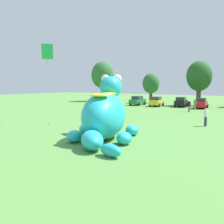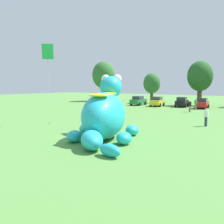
% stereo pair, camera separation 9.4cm
% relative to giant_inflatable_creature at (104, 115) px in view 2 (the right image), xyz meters
% --- Properties ---
extents(ground_plane, '(160.00, 160.00, 0.00)m').
position_rel_giant_inflatable_creature_xyz_m(ground_plane, '(-0.96, -0.45, -1.75)').
color(ground_plane, '#568E42').
extents(giant_inflatable_creature, '(7.36, 8.18, 4.78)m').
position_rel_giant_inflatable_creature_xyz_m(giant_inflatable_creature, '(0.00, 0.00, 0.00)').
color(giant_inflatable_creature, '#23B2C6').
rests_on(giant_inflatable_creature, ground).
extents(car_green, '(2.18, 4.22, 1.72)m').
position_rel_giant_inflatable_creature_xyz_m(car_green, '(-13.90, 29.05, -0.89)').
color(car_green, '#1E7238').
rests_on(car_green, ground).
extents(car_yellow, '(2.50, 4.35, 1.72)m').
position_rel_giant_inflatable_creature_xyz_m(car_yellow, '(-9.86, 28.81, -0.89)').
color(car_yellow, yellow).
rests_on(car_yellow, ground).
extents(car_black, '(2.52, 4.35, 1.72)m').
position_rel_giant_inflatable_creature_xyz_m(car_black, '(-5.78, 30.15, -0.89)').
color(car_black, black).
rests_on(car_black, ground).
extents(car_red, '(2.48, 4.34, 1.72)m').
position_rel_giant_inflatable_creature_xyz_m(car_red, '(-1.92, 29.10, -0.89)').
color(car_red, red).
rests_on(car_red, ground).
extents(tree_far_left, '(5.15, 5.15, 9.14)m').
position_rel_giant_inflatable_creature_xyz_m(tree_far_left, '(-26.71, 35.04, 4.23)').
color(tree_far_left, brown).
rests_on(tree_far_left, ground).
extents(tree_left, '(3.50, 3.50, 6.21)m').
position_rel_giant_inflatable_creature_xyz_m(tree_left, '(-14.43, 35.48, 2.31)').
color(tree_left, brown).
rests_on(tree_left, ground).
extents(tree_mid_left, '(4.62, 4.62, 8.20)m').
position_rel_giant_inflatable_creature_xyz_m(tree_mid_left, '(-4.24, 34.79, 3.62)').
color(tree_mid_left, brown).
rests_on(tree_mid_left, ground).
extents(spectator_near_inflatable, '(0.38, 0.26, 1.71)m').
position_rel_giant_inflatable_creature_xyz_m(spectator_near_inflatable, '(4.30, 10.31, -0.90)').
color(spectator_near_inflatable, '#2D334C').
rests_on(spectator_near_inflatable, ground).
extents(spectator_mid_field, '(0.38, 0.26, 1.71)m').
position_rel_giant_inflatable_creature_xyz_m(spectator_mid_field, '(-1.54, 22.28, -0.90)').
color(spectator_mid_field, '#726656').
rests_on(spectator_mid_field, ground).
extents(spectator_by_cars, '(0.38, 0.26, 1.71)m').
position_rel_giant_inflatable_creature_xyz_m(spectator_by_cars, '(-2.04, 26.25, -0.90)').
color(spectator_by_cars, '#726656').
rests_on(spectator_by_cars, ground).
extents(tethered_flying_kite, '(1.13, 1.13, 7.86)m').
position_rel_giant_inflatable_creature_xyz_m(tethered_flying_kite, '(-8.78, 2.54, 5.27)').
color(tethered_flying_kite, brown).
rests_on(tethered_flying_kite, ground).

